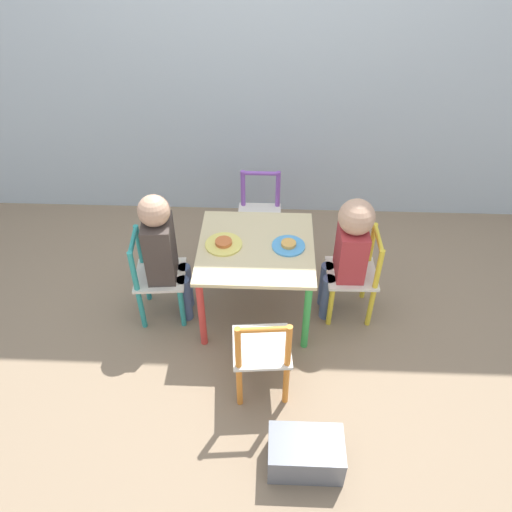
{
  "coord_description": "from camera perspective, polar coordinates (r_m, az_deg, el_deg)",
  "views": [
    {
      "loc": [
        0.08,
        -1.95,
        2.05
      ],
      "look_at": [
        0.0,
        0.0,
        0.38
      ],
      "focal_mm": 35.0,
      "sensor_mm": 36.0,
      "label": 1
    }
  ],
  "objects": [
    {
      "name": "child_left",
      "position": [
        2.55,
        -10.54,
        0.85
      ],
      "size": [
        0.22,
        0.21,
        0.76
      ],
      "rotation": [
        0.0,
        0.0,
        -4.62
      ],
      "color": "#4C608E",
      "rests_on": "ground_plane"
    },
    {
      "name": "chair_orange",
      "position": [
        2.29,
        0.67,
        -11.03
      ],
      "size": [
        0.28,
        0.28,
        0.52
      ],
      "rotation": [
        0.0,
        0.0,
        -3.05
      ],
      "color": "silver",
      "rests_on": "ground_plane"
    },
    {
      "name": "chair_yellow",
      "position": [
        2.69,
        11.29,
        -2.24
      ],
      "size": [
        0.26,
        0.26,
        0.52
      ],
      "rotation": [
        0.0,
        0.0,
        -1.56
      ],
      "color": "silver",
      "rests_on": "ground_plane"
    },
    {
      "name": "plate_right",
      "position": [
        2.52,
        3.73,
        1.23
      ],
      "size": [
        0.17,
        0.17,
        0.03
      ],
      "color": "#4C9EE0",
      "rests_on": "kids_table"
    },
    {
      "name": "kids_table",
      "position": [
        2.57,
        0.0,
        0.04
      ],
      "size": [
        0.59,
        0.59,
        0.45
      ],
      "color": "beige",
      "rests_on": "ground_plane"
    },
    {
      "name": "chair_teal",
      "position": [
        2.69,
        -11.32,
        -2.43
      ],
      "size": [
        0.28,
        0.28,
        0.52
      ],
      "rotation": [
        0.0,
        0.0,
        -4.62
      ],
      "color": "silver",
      "rests_on": "ground_plane"
    },
    {
      "name": "child_right",
      "position": [
        2.56,
        10.52,
        0.99
      ],
      "size": [
        0.23,
        0.2,
        0.73
      ],
      "rotation": [
        0.0,
        0.0,
        -1.56
      ],
      "color": "#4C608E",
      "rests_on": "ground_plane"
    },
    {
      "name": "house_wall",
      "position": [
        3.05,
        0.82,
        26.2
      ],
      "size": [
        6.0,
        0.06,
        2.6
      ],
      "color": "#B2C1CC",
      "rests_on": "ground_plane"
    },
    {
      "name": "ground_plane",
      "position": [
        2.83,
        0.0,
        -5.93
      ],
      "size": [
        6.0,
        6.0,
        0.0
      ],
      "primitive_type": "plane",
      "color": "#8C755B"
    },
    {
      "name": "storage_bin",
      "position": [
        2.24,
        5.67,
        -21.53
      ],
      "size": [
        0.31,
        0.19,
        0.16
      ],
      "color": "slate",
      "rests_on": "ground_plane"
    },
    {
      "name": "plate_left",
      "position": [
        2.53,
        -3.72,
        1.42
      ],
      "size": [
        0.19,
        0.19,
        0.03
      ],
      "color": "#EADB66",
      "rests_on": "kids_table"
    },
    {
      "name": "chair_purple",
      "position": [
        3.06,
        0.44,
        4.57
      ],
      "size": [
        0.26,
        0.26,
        0.52
      ],
      "rotation": [
        0.0,
        0.0,
        -0.0
      ],
      "color": "silver",
      "rests_on": "ground_plane"
    }
  ]
}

